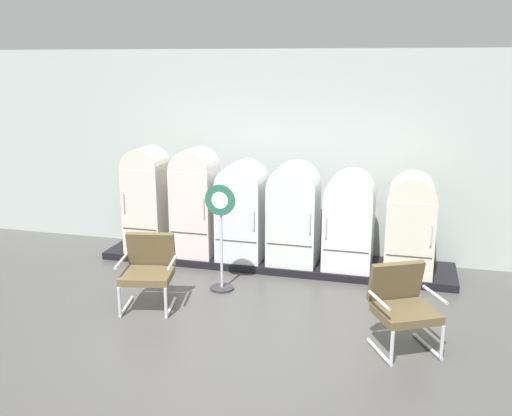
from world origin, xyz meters
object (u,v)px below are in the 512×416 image
object	(u,v)px
refrigerator_3	(294,211)
armchair_right	(403,303)
refrigerator_1	(195,199)
sign_stand	(221,242)
refrigerator_0	(147,196)
refrigerator_4	(349,218)
refrigerator_5	(411,221)
refrigerator_2	(242,208)
armchair_left	(148,267)

from	to	relation	value
refrigerator_3	armchair_right	bearing A→B (deg)	-51.93
refrigerator_1	sign_stand	xyz separation A→B (m)	(0.74, -1.01, -0.31)
refrigerator_0	sign_stand	distance (m)	1.85
refrigerator_0	refrigerator_4	world-z (taller)	refrigerator_0
refrigerator_5	refrigerator_4	bearing A→B (deg)	-177.82
refrigerator_1	armchair_right	xyz separation A→B (m)	(3.11, -2.04, -0.47)
refrigerator_3	sign_stand	world-z (taller)	refrigerator_3
refrigerator_5	refrigerator_2	bearing A→B (deg)	-179.80
refrigerator_0	refrigerator_2	world-z (taller)	refrigerator_0
refrigerator_2	refrigerator_0	bearing A→B (deg)	-178.34
sign_stand	refrigerator_3	bearing A→B (deg)	52.28
refrigerator_4	armchair_left	size ratio (longest dim) A/B	1.54
refrigerator_1	sign_stand	world-z (taller)	refrigerator_1
armchair_left	armchair_right	size ratio (longest dim) A/B	1.00
refrigerator_1	refrigerator_5	distance (m)	3.16
refrigerator_2	refrigerator_4	world-z (taller)	refrigerator_2
armchair_right	refrigerator_2	bearing A→B (deg)	138.90
refrigerator_2	sign_stand	bearing A→B (deg)	-89.32
refrigerator_4	refrigerator_5	bearing A→B (deg)	2.18
refrigerator_5	sign_stand	world-z (taller)	refrigerator_5
refrigerator_0	refrigerator_4	size ratio (longest dim) A/B	1.15
refrigerator_2	armchair_right	world-z (taller)	refrigerator_2
refrigerator_0	armchair_left	xyz separation A→B (m)	(0.82, -1.73, -0.46)
armchair_left	sign_stand	bearing A→B (deg)	45.64
refrigerator_2	refrigerator_5	distance (m)	2.43
refrigerator_4	armchair_left	xyz separation A→B (m)	(-2.28, -1.75, -0.34)
refrigerator_4	refrigerator_2	bearing A→B (deg)	179.15
refrigerator_3	armchair_left	distance (m)	2.31
refrigerator_1	armchair_right	world-z (taller)	refrigerator_1
refrigerator_2	refrigerator_3	bearing A→B (deg)	-3.14
refrigerator_1	refrigerator_5	size ratio (longest dim) A/B	1.17
refrigerator_0	refrigerator_3	bearing A→B (deg)	0.02
refrigerator_0	refrigerator_4	xyz separation A→B (m)	(3.10, 0.02, -0.13)
refrigerator_0	refrigerator_2	size ratio (longest dim) A/B	1.11
armchair_right	sign_stand	world-z (taller)	sign_stand
armchair_right	sign_stand	bearing A→B (deg)	156.48
refrigerator_3	refrigerator_5	size ratio (longest dim) A/B	1.07
refrigerator_1	refrigerator_4	xyz separation A→B (m)	(2.31, 0.01, -0.13)
armchair_right	sign_stand	distance (m)	2.59
refrigerator_3	refrigerator_4	bearing A→B (deg)	1.41
refrigerator_3	refrigerator_4	distance (m)	0.80
refrigerator_3	refrigerator_1	bearing A→B (deg)	179.66
refrigerator_0	armchair_left	distance (m)	1.97
refrigerator_3	refrigerator_2	bearing A→B (deg)	176.86
refrigerator_4	armchair_right	bearing A→B (deg)	-68.83
refrigerator_0	refrigerator_5	world-z (taller)	refrigerator_0
refrigerator_2	armchair_left	size ratio (longest dim) A/B	1.60
refrigerator_0	refrigerator_2	bearing A→B (deg)	1.66
refrigerator_3	armchair_left	xyz separation A→B (m)	(-1.49, -1.73, -0.39)
refrigerator_2	armchair_right	bearing A→B (deg)	-41.10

